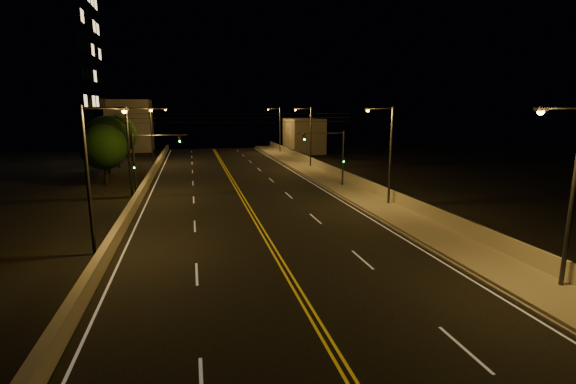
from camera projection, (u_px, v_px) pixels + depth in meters
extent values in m
cube|color=black|center=(256.00, 221.00, 31.22)|extent=(18.00, 120.00, 0.02)
cube|color=gray|center=(389.00, 211.00, 33.58)|extent=(3.60, 120.00, 0.30)
cube|color=gray|center=(367.00, 213.00, 33.18)|extent=(0.14, 120.00, 0.15)
cube|color=#AFA591|center=(408.00, 202.00, 33.82)|extent=(0.30, 120.00, 1.00)
cube|color=#AFA591|center=(124.00, 222.00, 29.07)|extent=(0.45, 120.00, 0.95)
cube|color=gray|center=(304.00, 136.00, 79.59)|extent=(6.00, 10.00, 6.42)
cube|color=gray|center=(130.00, 126.00, 81.72)|extent=(8.00, 8.00, 9.98)
cylinder|color=black|center=(408.00, 196.00, 33.72)|extent=(0.06, 120.00, 0.06)
cube|color=silver|center=(135.00, 228.00, 29.32)|extent=(0.12, 116.00, 0.00)
cube|color=silver|center=(363.00, 214.00, 33.12)|extent=(0.12, 116.00, 0.00)
cube|color=gold|center=(254.00, 221.00, 31.19)|extent=(0.12, 116.00, 0.00)
cube|color=gold|center=(258.00, 220.00, 31.25)|extent=(0.12, 116.00, 0.00)
cube|color=silver|center=(197.00, 274.00, 21.15)|extent=(0.12, 3.00, 0.00)
cube|color=silver|center=(195.00, 226.00, 29.75)|extent=(0.12, 3.00, 0.00)
cube|color=silver|center=(194.00, 200.00, 38.34)|extent=(0.12, 3.00, 0.00)
cube|color=silver|center=(193.00, 183.00, 46.94)|extent=(0.12, 3.00, 0.00)
cube|color=silver|center=(192.00, 172.00, 55.54)|extent=(0.12, 3.00, 0.00)
cube|color=silver|center=(192.00, 163.00, 64.14)|extent=(0.12, 3.00, 0.00)
cube|color=silver|center=(192.00, 157.00, 72.74)|extent=(0.12, 3.00, 0.00)
cube|color=silver|center=(192.00, 152.00, 81.34)|extent=(0.12, 3.00, 0.00)
cube|color=silver|center=(464.00, 348.00, 14.54)|extent=(0.12, 3.00, 0.00)
cube|color=silver|center=(362.00, 259.00, 23.14)|extent=(0.12, 3.00, 0.00)
cube|color=silver|center=(315.00, 219.00, 31.74)|extent=(0.12, 3.00, 0.00)
cube|color=silver|center=(289.00, 195.00, 40.33)|extent=(0.12, 3.00, 0.00)
cube|color=silver|center=(271.00, 180.00, 48.93)|extent=(0.12, 3.00, 0.00)
cube|color=silver|center=(259.00, 169.00, 57.53)|extent=(0.12, 3.00, 0.00)
cube|color=silver|center=(250.00, 162.00, 66.13)|extent=(0.12, 3.00, 0.00)
cube|color=silver|center=(243.00, 155.00, 74.73)|extent=(0.12, 3.00, 0.00)
cube|color=silver|center=(238.00, 151.00, 83.33)|extent=(0.12, 3.00, 0.00)
cylinder|color=#2D2D33|center=(572.00, 202.00, 18.38)|extent=(0.20, 0.20, 8.44)
cylinder|color=#2D2D33|center=(563.00, 108.00, 17.34)|extent=(2.20, 0.12, 0.12)
cube|color=#2D2D33|center=(541.00, 109.00, 17.11)|extent=(0.50, 0.25, 0.14)
sphere|color=#FF9E2D|center=(541.00, 112.00, 17.13)|extent=(0.28, 0.28, 0.28)
cylinder|color=#2D2D33|center=(390.00, 158.00, 35.01)|extent=(0.20, 0.20, 8.44)
cylinder|color=#2D2D33|center=(380.00, 108.00, 33.97)|extent=(2.20, 0.12, 0.12)
cube|color=#2D2D33|center=(368.00, 109.00, 33.74)|extent=(0.50, 0.25, 0.14)
sphere|color=#FF9E2D|center=(368.00, 110.00, 33.76)|extent=(0.28, 0.28, 0.28)
cylinder|color=#2D2D33|center=(311.00, 138.00, 58.11)|extent=(0.20, 0.20, 8.44)
cylinder|color=#2D2D33|center=(303.00, 108.00, 57.07)|extent=(2.20, 0.12, 0.12)
cube|color=#2D2D33|center=(296.00, 109.00, 56.85)|extent=(0.50, 0.25, 0.14)
sphere|color=#FF9E2D|center=(296.00, 110.00, 56.86)|extent=(0.28, 0.28, 0.28)
cylinder|color=#2D2D33|center=(280.00, 131.00, 77.96)|extent=(0.20, 0.20, 8.44)
cylinder|color=#2D2D33|center=(274.00, 109.00, 76.91)|extent=(2.20, 0.12, 0.12)
cube|color=#2D2D33|center=(268.00, 109.00, 76.69)|extent=(0.50, 0.25, 0.14)
sphere|color=#FF9E2D|center=(268.00, 110.00, 76.71)|extent=(0.28, 0.28, 0.28)
cylinder|color=#2D2D33|center=(88.00, 182.00, 23.26)|extent=(0.20, 0.20, 8.44)
cylinder|color=#2D2D33|center=(103.00, 108.00, 22.71)|extent=(2.20, 0.12, 0.12)
cube|color=#2D2D33|center=(124.00, 109.00, 22.97)|extent=(0.50, 0.25, 0.14)
sphere|color=#FF9E2D|center=(124.00, 111.00, 22.99)|extent=(0.28, 0.28, 0.28)
cylinder|color=#2D2D33|center=(129.00, 153.00, 38.96)|extent=(0.20, 0.20, 8.44)
cylinder|color=#2D2D33|center=(138.00, 108.00, 38.40)|extent=(2.20, 0.12, 0.12)
cube|color=#2D2D33|center=(151.00, 109.00, 38.66)|extent=(0.50, 0.25, 0.14)
sphere|color=#FF9E2D|center=(151.00, 110.00, 38.68)|extent=(0.28, 0.28, 0.28)
cylinder|color=#2D2D33|center=(152.00, 136.00, 62.04)|extent=(0.20, 0.20, 8.44)
cylinder|color=#2D2D33|center=(158.00, 109.00, 61.49)|extent=(2.20, 0.12, 0.12)
cube|color=#2D2D33|center=(165.00, 109.00, 61.74)|extent=(0.50, 0.25, 0.14)
sphere|color=#FF9E2D|center=(165.00, 110.00, 61.76)|extent=(0.28, 0.28, 0.28)
cylinder|color=#2D2D33|center=(343.00, 160.00, 43.79)|extent=(0.18, 0.18, 5.99)
cylinder|color=#2D2D33|center=(321.00, 133.00, 42.69)|extent=(5.00, 0.10, 0.10)
cube|color=black|center=(304.00, 137.00, 42.37)|extent=(0.28, 0.18, 0.80)
sphere|color=#19FF4C|center=(304.00, 139.00, 42.31)|extent=(0.14, 0.14, 0.14)
cube|color=black|center=(343.00, 160.00, 43.65)|extent=(0.22, 0.14, 0.55)
cylinder|color=#2D2D33|center=(134.00, 166.00, 39.19)|extent=(0.18, 0.18, 5.99)
cylinder|color=#2D2D33|center=(160.00, 135.00, 39.20)|extent=(5.00, 0.10, 0.10)
cube|color=black|center=(180.00, 139.00, 39.65)|extent=(0.28, 0.18, 0.80)
sphere|color=#19FF4C|center=(180.00, 141.00, 39.60)|extent=(0.14, 0.14, 0.14)
cube|color=black|center=(134.00, 166.00, 39.05)|extent=(0.22, 0.14, 0.55)
cylinder|color=black|center=(239.00, 122.00, 38.93)|extent=(22.00, 0.03, 0.03)
cylinder|color=black|center=(239.00, 118.00, 38.85)|extent=(22.00, 0.03, 0.03)
cylinder|color=black|center=(239.00, 114.00, 38.77)|extent=(22.00, 0.03, 0.03)
cylinder|color=black|center=(106.00, 175.00, 45.53)|extent=(0.36, 0.36, 2.31)
sphere|color=black|center=(104.00, 147.00, 44.93)|extent=(4.88, 4.88, 4.88)
cylinder|color=black|center=(109.00, 164.00, 53.78)|extent=(0.36, 0.36, 2.59)
sphere|color=black|center=(107.00, 137.00, 53.12)|extent=(5.46, 5.46, 5.46)
cylinder|color=black|center=(119.00, 159.00, 59.04)|extent=(0.36, 0.36, 2.59)
sphere|color=black|center=(117.00, 135.00, 58.38)|extent=(5.47, 5.47, 5.47)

